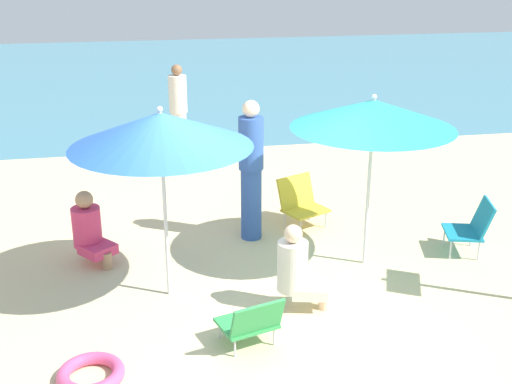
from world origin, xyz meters
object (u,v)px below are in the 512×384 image
person_b (178,111)px  swim_ring (91,374)px  beach_chair_a (301,201)px  person_a (251,170)px  umbrella_blue (161,130)px  person_d (89,229)px  person_c (297,269)px  umbrella_teal (373,114)px  beach_chair_b (472,226)px  beach_chair_c (251,321)px

person_b → swim_ring: person_b is taller
beach_chair_a → person_a: (-0.73, -0.28, 0.58)m
umbrella_blue → person_d: 1.92m
beach_chair_a → person_d: 2.81m
person_c → swim_ring: person_c is taller
umbrella_teal → person_a: size_ratio=1.13×
person_a → beach_chair_a: bearing=-138.2°
umbrella_blue → person_b: 5.16m
beach_chair_b → beach_chair_c: bearing=42.1°
person_d → swim_ring: 2.39m
umbrella_teal → beach_chair_c: bearing=-137.8°
beach_chair_b → person_d: person_d is taller
umbrella_blue → beach_chair_c: (0.70, -1.16, -1.57)m
beach_chair_a → swim_ring: (-2.64, -2.98, -0.29)m
person_d → swim_ring: size_ratio=1.51×
person_b → swim_ring: 6.61m
beach_chair_c → umbrella_teal: bearing=-64.3°
beach_chair_b → person_b: bearing=-40.1°
beach_chair_c → swim_ring: size_ratio=1.07×
umbrella_blue → person_c: umbrella_blue is taller
umbrella_blue → beach_chair_c: size_ratio=3.28×
person_b → person_d: size_ratio=1.86×
person_c → swim_ring: size_ratio=1.59×
beach_chair_a → person_d: (-2.74, -0.62, 0.08)m
swim_ring → person_c: bearing=22.6°
person_c → swim_ring: 2.26m
beach_chair_a → person_d: bearing=-102.4°
beach_chair_b → person_c: (-2.43, -0.89, 0.09)m
person_c → person_d: (-2.15, 1.51, -0.03)m
beach_chair_a → beach_chair_c: bearing=-48.2°
beach_chair_a → person_b: bearing=176.5°
umbrella_blue → person_a: (1.15, 1.30, -0.92)m
umbrella_teal → person_b: umbrella_teal is taller
beach_chair_c → person_a: 2.59m
umbrella_teal → person_d: size_ratio=2.29×
beach_chair_b → person_d: bearing=7.8°
beach_chair_b → swim_ring: 4.82m
beach_chair_b → umbrella_teal: bearing=16.4°
beach_chair_a → person_b: size_ratio=0.43×
person_c → swim_ring: (-2.05, -0.86, -0.40)m
umbrella_blue → person_c: 1.97m
beach_chair_c → person_a: bearing=-26.7°
person_c → person_a: bearing=107.3°
umbrella_teal → person_a: 1.79m
beach_chair_c → umbrella_blue: bearing=14.5°
beach_chair_a → beach_chair_b: 2.22m
beach_chair_a → beach_chair_b: beach_chair_b is taller
beach_chair_c → person_b: (-0.19, 6.20, 0.56)m
person_b → person_c: 5.65m
umbrella_teal → person_c: bearing=-140.5°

